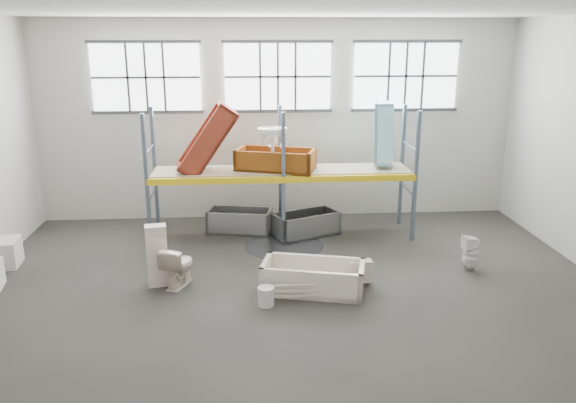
{
  "coord_description": "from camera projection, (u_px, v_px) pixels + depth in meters",
  "views": [
    {
      "loc": [
        -0.81,
        -9.54,
        4.64
      ],
      "look_at": [
        0.0,
        1.5,
        1.4
      ],
      "focal_mm": 36.06,
      "sensor_mm": 36.0,
      "label": 1
    }
  ],
  "objects": [
    {
      "name": "floor",
      "position": [
        294.0,
        301.0,
        10.51
      ],
      "size": [
        12.0,
        10.0,
        0.1
      ],
      "primitive_type": "cube",
      "color": "#403D37",
      "rests_on": "ground"
    },
    {
      "name": "ceiling",
      "position": [
        295.0,
        5.0,
        9.08
      ],
      "size": [
        12.0,
        10.0,
        0.1
      ],
      "primitive_type": "cube",
      "color": "silver",
      "rests_on": "ground"
    },
    {
      "name": "wall_back",
      "position": [
        278.0,
        121.0,
        14.63
      ],
      "size": [
        12.0,
        0.1,
        5.0
      ],
      "primitive_type": "cube",
      "color": "#B9B8AB",
      "rests_on": "ground"
    },
    {
      "name": "wall_front",
      "position": [
        344.0,
        292.0,
        4.96
      ],
      "size": [
        12.0,
        0.1,
        5.0
      ],
      "primitive_type": "cube",
      "color": "#B7B6AA",
      "rests_on": "ground"
    },
    {
      "name": "window_left",
      "position": [
        146.0,
        77.0,
        13.99
      ],
      "size": [
        2.6,
        0.04,
        1.6
      ],
      "primitive_type": "cube",
      "color": "white",
      "rests_on": "wall_back"
    },
    {
      "name": "window_mid",
      "position": [
        278.0,
        77.0,
        14.21
      ],
      "size": [
        2.6,
        0.04,
        1.6
      ],
      "primitive_type": "cube",
      "color": "white",
      "rests_on": "wall_back"
    },
    {
      "name": "window_right",
      "position": [
        406.0,
        76.0,
        14.44
      ],
      "size": [
        2.6,
        0.04,
        1.6
      ],
      "primitive_type": "cube",
      "color": "white",
      "rests_on": "wall_back"
    },
    {
      "name": "rack_upright_la",
      "position": [
        147.0,
        182.0,
        12.64
      ],
      "size": [
        0.08,
        0.08,
        3.0
      ],
      "primitive_type": "cube",
      "color": "slate",
      "rests_on": "floor"
    },
    {
      "name": "rack_upright_lb",
      "position": [
        155.0,
        170.0,
        13.79
      ],
      "size": [
        0.08,
        0.08,
        3.0
      ],
      "primitive_type": "cube",
      "color": "slate",
      "rests_on": "floor"
    },
    {
      "name": "rack_upright_ma",
      "position": [
        283.0,
        180.0,
        12.85
      ],
      "size": [
        0.08,
        0.08,
        3.0
      ],
      "primitive_type": "cube",
      "color": "slate",
      "rests_on": "floor"
    },
    {
      "name": "rack_upright_mb",
      "position": [
        280.0,
        168.0,
        14.0
      ],
      "size": [
        0.08,
        0.08,
        3.0
      ],
      "primitive_type": "cube",
      "color": "slate",
      "rests_on": "floor"
    },
    {
      "name": "rack_upright_ra",
      "position": [
        416.0,
        177.0,
        13.06
      ],
      "size": [
        0.08,
        0.08,
        3.0
      ],
      "primitive_type": "cube",
      "color": "slate",
      "rests_on": "floor"
    },
    {
      "name": "rack_upright_rb",
      "position": [
        402.0,
        166.0,
        14.21
      ],
      "size": [
        0.08,
        0.08,
        3.0
      ],
      "primitive_type": "cube",
      "color": "slate",
      "rests_on": "floor"
    },
    {
      "name": "rack_beam_front",
      "position": [
        283.0,
        180.0,
        12.85
      ],
      "size": [
        6.0,
        0.1,
        0.14
      ],
      "primitive_type": "cube",
      "color": "yellow",
      "rests_on": "floor"
    },
    {
      "name": "rack_beam_back",
      "position": [
        280.0,
        168.0,
        14.0
      ],
      "size": [
        6.0,
        0.1,
        0.14
      ],
      "primitive_type": "cube",
      "color": "yellow",
      "rests_on": "floor"
    },
    {
      "name": "shelf_deck",
      "position": [
        282.0,
        170.0,
        13.4
      ],
      "size": [
        5.9,
        1.1,
        0.03
      ],
      "primitive_type": "cube",
      "color": "gray",
      "rests_on": "floor"
    },
    {
      "name": "wet_patch",
      "position": [
        284.0,
        246.0,
        13.08
      ],
      "size": [
        1.8,
        1.8,
        0.0
      ],
      "primitive_type": "cylinder",
      "color": "black",
      "rests_on": "floor"
    },
    {
      "name": "bathtub_beige",
      "position": [
        313.0,
        277.0,
        10.74
      ],
      "size": [
        2.03,
        1.31,
        0.55
      ],
      "primitive_type": null,
      "rotation": [
        0.0,
        0.0,
        -0.24
      ],
      "color": "beige",
      "rests_on": "floor"
    },
    {
      "name": "cistern_spare",
      "position": [
        360.0,
        271.0,
        10.99
      ],
      "size": [
        0.46,
        0.25,
        0.42
      ],
      "primitive_type": "cube",
      "rotation": [
        0.0,
        0.0,
        0.1
      ],
      "color": "beige",
      "rests_on": "bathtub_beige"
    },
    {
      "name": "sink_in_tub",
      "position": [
        321.0,
        274.0,
        11.17
      ],
      "size": [
        0.54,
        0.54,
        0.16
      ],
      "primitive_type": "imported",
      "rotation": [
        0.0,
        0.0,
        -0.18
      ],
      "color": "beige",
      "rests_on": "bathtub_beige"
    },
    {
      "name": "toilet_beige",
      "position": [
        178.0,
        266.0,
        10.94
      ],
      "size": [
        0.72,
        0.9,
        0.8
      ],
      "primitive_type": "imported",
      "rotation": [
        0.0,
        0.0,
        2.74
      ],
      "color": "beige",
      "rests_on": "floor"
    },
    {
      "name": "cistern_tall",
      "position": [
        157.0,
        256.0,
        10.9
      ],
      "size": [
        0.42,
        0.31,
        1.2
      ],
      "primitive_type": "cube",
      "rotation": [
        0.0,
        0.0,
        0.17
      ],
      "color": "beige",
      "rests_on": "floor"
    },
    {
      "name": "toilet_white",
      "position": [
        471.0,
        253.0,
        11.68
      ],
      "size": [
        0.35,
        0.35,
        0.73
      ],
      "primitive_type": "imported",
      "rotation": [
        0.0,
        0.0,
        -1.51
      ],
      "color": "white",
      "rests_on": "floor"
    },
    {
      "name": "steel_tub_left",
      "position": [
        240.0,
        221.0,
        13.95
      ],
      "size": [
        1.62,
        0.99,
        0.55
      ],
      "primitive_type": null,
      "rotation": [
        0.0,
        0.0,
        -0.2
      ],
      "color": "#B2B3B9",
      "rests_on": "floor"
    },
    {
      "name": "steel_tub_right",
      "position": [
        306.0,
        224.0,
        13.7
      ],
      "size": [
        1.68,
        1.27,
        0.56
      ],
      "primitive_type": null,
      "rotation": [
        0.0,
        0.0,
        0.42
      ],
      "color": "#93969A",
      "rests_on": "floor"
    },
    {
      "name": "rust_tub_flat",
      "position": [
        276.0,
        160.0,
        13.31
      ],
      "size": [
        1.95,
        1.34,
        0.5
      ],
      "primitive_type": null,
      "rotation": [
        0.0,
        0.0,
        -0.31
      ],
      "color": "brown",
      "rests_on": "shelf_deck"
    },
    {
      "name": "rust_tub_tilted",
      "position": [
        207.0,
        140.0,
        13.1
      ],
      "size": [
        1.51,
        0.98,
        1.74
      ],
      "primitive_type": null,
      "rotation": [
        0.0,
        -0.96,
        0.1
      ],
      "color": "maroon",
      "rests_on": "shelf_deck"
    },
    {
      "name": "sink_on_shelf",
      "position": [
        273.0,
        151.0,
        12.89
      ],
      "size": [
        0.77,
        0.67,
        0.58
      ],
      "primitive_type": "imported",
      "rotation": [
        0.0,
        0.0,
        0.31
      ],
      "color": "white",
      "rests_on": "rust_tub_flat"
    },
    {
      "name": "blue_tub_upright",
      "position": [
        384.0,
        133.0,
        13.4
      ],
      "size": [
        0.62,
        0.77,
        1.44
      ],
      "primitive_type": null,
      "rotation": [
        0.0,
        1.54,
        -0.29
      ],
      "color": "#9CE1F5",
      "rests_on": "shelf_deck"
    },
    {
      "name": "bucket",
      "position": [
        266.0,
        296.0,
        10.19
      ],
      "size": [
        0.34,
        0.34,
        0.34
      ],
      "primitive_type": "cylinder",
      "rotation": [
        0.0,
        0.0,
        -0.17
      ],
      "color": "beige",
      "rests_on": "floor"
    },
    {
      "name": "carton_far",
      "position": [
        2.0,
        253.0,
        11.9
      ],
      "size": [
        0.74,
        0.74,
        0.56
      ],
      "primitive_type": "cube",
      "rotation": [
        0.0,
        0.0,
        0.11
      ],
      "color": "silver",
      "rests_on": "floor"
    }
  ]
}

